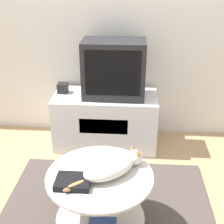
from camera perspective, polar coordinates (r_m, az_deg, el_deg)
ground_plane at (r=2.42m, az=-1.17°, el=-19.69°), size 12.00×12.00×0.00m
wall_back at (r=3.17m, az=1.03°, el=18.04°), size 8.00×0.05×2.60m
rug at (r=2.42m, az=-1.17°, el=-19.53°), size 1.60×1.49×0.02m
tv_stand at (r=3.17m, az=-1.17°, el=-1.49°), size 1.02×0.48×0.55m
tv at (r=2.95m, az=0.36°, el=7.85°), size 0.58×0.35×0.54m
speaker at (r=3.14m, az=-8.99°, el=4.35°), size 0.10×0.10×0.10m
coffee_table at (r=2.16m, az=-2.19°, el=-15.23°), size 0.70×0.70×0.47m
dvd_box at (r=1.97m, az=-7.14°, el=-12.54°), size 0.22×0.16×0.04m
cat at (r=2.02m, az=-0.04°, el=-9.95°), size 0.48×0.41×0.13m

